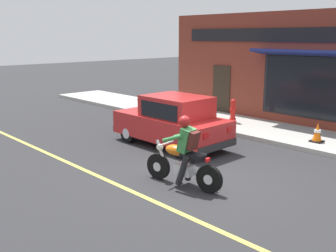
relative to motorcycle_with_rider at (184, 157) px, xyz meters
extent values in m
plane|color=#2B2B2D|center=(0.74, 0.04, -0.68)|extent=(80.00, 80.00, 0.00)
cube|color=#ADAAA3|center=(5.75, 3.04, -0.61)|extent=(2.60, 22.00, 0.14)
cube|color=#D1C64C|center=(-1.06, 3.04, -0.67)|extent=(0.12, 19.80, 0.01)
cube|color=maroon|center=(7.30, 1.47, 1.42)|extent=(0.50, 11.54, 4.20)
cube|color=black|center=(7.03, 0.03, 0.87)|extent=(0.04, 4.85, 2.10)
cube|color=black|center=(7.05, 0.03, 0.87)|extent=(0.02, 5.08, 2.20)
cube|color=#2D2319|center=(7.03, 4.65, 0.37)|extent=(0.04, 0.90, 2.10)
cube|color=navy|center=(6.70, 0.03, 2.07)|extent=(0.81, 5.54, 0.24)
cube|color=black|center=(7.02, 1.47, 2.67)|extent=(0.06, 9.81, 0.50)
cylinder|color=black|center=(-0.12, 0.71, -0.37)|extent=(0.20, 0.63, 0.62)
cylinder|color=silver|center=(-0.12, 0.71, -0.37)|extent=(0.15, 0.23, 0.22)
cylinder|color=black|center=(0.11, -0.67, -0.37)|extent=(0.20, 0.63, 0.62)
cylinder|color=silver|center=(0.11, -0.67, -0.37)|extent=(0.15, 0.23, 0.22)
cube|color=silver|center=(0.00, -0.03, -0.29)|extent=(0.34, 0.44, 0.24)
ellipsoid|color=orange|center=(-0.04, 0.22, 0.12)|extent=(0.38, 0.56, 0.24)
cube|color=black|center=(0.04, -0.26, 0.08)|extent=(0.35, 0.59, 0.10)
cylinder|color=silver|center=(-0.10, 0.61, -0.05)|extent=(0.12, 0.33, 0.68)
cylinder|color=silver|center=(-0.08, 0.49, 0.23)|extent=(0.56, 0.13, 0.04)
sphere|color=silver|center=(-0.11, 0.66, 0.11)|extent=(0.16, 0.16, 0.16)
cylinder|color=silver|center=(0.22, -0.40, -0.39)|extent=(0.17, 0.56, 0.08)
cube|color=red|center=(0.10, -0.62, 0.05)|extent=(0.13, 0.08, 0.08)
cylinder|color=black|center=(-0.16, -0.13, -0.25)|extent=(0.19, 0.37, 0.71)
cylinder|color=black|center=(0.19, -0.07, -0.25)|extent=(0.19, 0.37, 0.71)
cube|color=#387F42|center=(0.01, -0.08, 0.40)|extent=(0.39, 0.38, 0.57)
cylinder|color=#387F42|center=(-0.23, 0.13, 0.44)|extent=(0.17, 0.53, 0.26)
cylinder|color=#387F42|center=(0.17, 0.19, 0.44)|extent=(0.17, 0.53, 0.26)
sphere|color=#A51919|center=(0.00, -0.02, 0.81)|extent=(0.26, 0.26, 0.26)
cube|color=#4C1E19|center=(0.04, -0.24, 0.42)|extent=(0.31, 0.28, 0.42)
cylinder|color=black|center=(1.39, 3.81, -0.38)|extent=(0.18, 0.60, 0.60)
cylinder|color=silver|center=(1.39, 3.81, -0.38)|extent=(0.20, 0.33, 0.33)
cylinder|color=black|center=(2.83, 3.82, -0.38)|extent=(0.18, 0.60, 0.60)
cylinder|color=silver|center=(2.83, 3.82, -0.38)|extent=(0.20, 0.33, 0.33)
cylinder|color=black|center=(1.39, 1.41, -0.38)|extent=(0.18, 0.60, 0.60)
cylinder|color=silver|center=(1.39, 1.41, -0.38)|extent=(0.20, 0.33, 0.33)
cylinder|color=black|center=(2.83, 1.42, -0.38)|extent=(0.18, 0.60, 0.60)
cylinder|color=silver|center=(2.83, 1.42, -0.38)|extent=(0.20, 0.33, 0.33)
cube|color=red|center=(2.11, 2.61, -0.08)|extent=(1.65, 3.70, 0.70)
cube|color=red|center=(2.11, 2.36, 0.56)|extent=(1.44, 1.90, 0.66)
cube|color=black|center=(2.11, 3.23, 0.51)|extent=(1.33, 0.35, 0.51)
cube|color=black|center=(1.38, 2.36, 0.54)|extent=(0.03, 1.52, 0.46)
cube|color=black|center=(2.83, 2.37, 0.54)|extent=(0.03, 1.52, 0.46)
cube|color=silver|center=(1.60, 4.47, 0.04)|extent=(0.24, 0.04, 0.14)
cube|color=red|center=(1.61, 0.75, 0.06)|extent=(0.20, 0.04, 0.16)
cube|color=silver|center=(2.61, 4.47, 0.04)|extent=(0.24, 0.04, 0.14)
cube|color=red|center=(2.62, 0.75, 0.06)|extent=(0.20, 0.04, 0.16)
cube|color=#28282B|center=(2.10, 4.44, -0.33)|extent=(1.61, 0.12, 0.20)
cube|color=#28282B|center=(2.11, 0.78, -0.33)|extent=(1.61, 0.12, 0.20)
cube|color=black|center=(5.30, -0.53, -0.52)|extent=(0.36, 0.36, 0.04)
cone|color=orange|center=(5.30, -0.53, -0.22)|extent=(0.28, 0.28, 0.56)
cylinder|color=white|center=(5.30, -0.53, -0.20)|extent=(0.20, 0.20, 0.08)
cylinder|color=red|center=(5.68, 2.97, -0.46)|extent=(0.24, 0.24, 0.16)
cylinder|color=red|center=(5.68, 2.97, -0.09)|extent=(0.18, 0.18, 0.58)
sphere|color=red|center=(5.68, 2.97, 0.24)|extent=(0.20, 0.20, 0.20)
cylinder|color=red|center=(5.55, 2.97, -0.04)|extent=(0.10, 0.08, 0.08)
cylinder|color=red|center=(5.81, 2.97, -0.04)|extent=(0.10, 0.08, 0.08)
camera|label=1|loc=(-6.00, -5.84, 2.63)|focal=42.00mm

